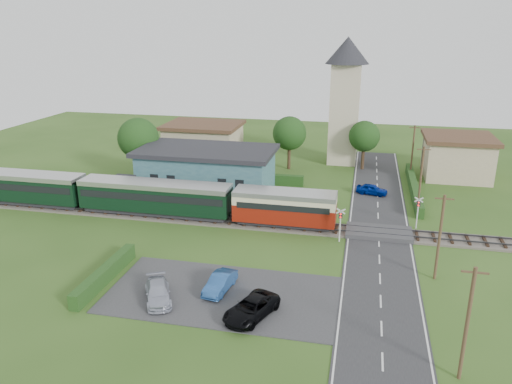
% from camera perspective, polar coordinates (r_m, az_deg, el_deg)
% --- Properties ---
extents(ground, '(120.00, 120.00, 0.00)m').
position_cam_1_polar(ground, '(48.07, 1.85, -4.80)').
color(ground, '#2D4C19').
extents(railway_track, '(76.00, 3.20, 0.49)m').
position_cam_1_polar(railway_track, '(49.84, 2.28, -3.79)').
color(railway_track, '#4C443D').
rests_on(railway_track, ground).
extents(road, '(6.00, 70.00, 0.05)m').
position_cam_1_polar(road, '(47.42, 13.87, -5.67)').
color(road, '#28282B').
rests_on(road, ground).
extents(car_park, '(17.00, 9.00, 0.08)m').
position_cam_1_polar(car_park, '(37.91, -3.88, -11.57)').
color(car_park, '#333335').
rests_on(car_park, ground).
extents(crossing_deck, '(6.20, 3.40, 0.45)m').
position_cam_1_polar(crossing_deck, '(49.18, 13.86, -4.52)').
color(crossing_deck, '#333335').
rests_on(crossing_deck, ground).
extents(platform, '(30.00, 3.00, 0.45)m').
position_cam_1_polar(platform, '(55.15, -7.39, -1.57)').
color(platform, gray).
rests_on(platform, ground).
extents(equipment_hut, '(2.30, 2.30, 2.55)m').
position_cam_1_polar(equipment_hut, '(57.78, -14.94, 0.48)').
color(equipment_hut, beige).
rests_on(equipment_hut, platform).
extents(station_building, '(16.00, 9.00, 5.30)m').
position_cam_1_polar(station_building, '(59.59, -5.62, 2.53)').
color(station_building, '#30596B').
rests_on(station_building, ground).
extents(train, '(43.20, 2.90, 3.40)m').
position_cam_1_polar(train, '(54.03, -14.54, -0.26)').
color(train, '#232328').
rests_on(train, ground).
extents(church_tower, '(6.00, 6.00, 17.60)m').
position_cam_1_polar(church_tower, '(72.01, 10.19, 11.22)').
color(church_tower, beige).
rests_on(church_tower, ground).
extents(house_west, '(10.80, 8.80, 5.50)m').
position_cam_1_polar(house_west, '(73.98, -5.99, 5.75)').
color(house_west, tan).
rests_on(house_west, ground).
extents(house_east, '(8.80, 8.80, 5.50)m').
position_cam_1_polar(house_east, '(70.35, 21.98, 3.83)').
color(house_east, tan).
rests_on(house_east, ground).
extents(hedge_carpark, '(0.80, 9.00, 1.20)m').
position_cam_1_polar(hedge_carpark, '(41.09, -16.89, -8.99)').
color(hedge_carpark, '#193814').
rests_on(hedge_carpark, ground).
extents(hedge_roadside, '(0.80, 18.00, 1.20)m').
position_cam_1_polar(hedge_roadside, '(62.50, 17.58, 0.49)').
color(hedge_roadside, '#193814').
rests_on(hedge_roadside, ground).
extents(hedge_station, '(22.00, 0.80, 1.30)m').
position_cam_1_polar(hedge_station, '(64.28, -4.34, 1.86)').
color(hedge_station, '#193814').
rests_on(hedge_station, ground).
extents(tree_a, '(5.20, 5.20, 8.00)m').
position_cam_1_polar(tree_a, '(65.32, -13.30, 5.97)').
color(tree_a, '#332316').
rests_on(tree_a, ground).
extents(tree_b, '(4.60, 4.60, 7.34)m').
position_cam_1_polar(tree_b, '(68.60, 3.85, 6.70)').
color(tree_b, '#332316').
rests_on(tree_b, ground).
extents(tree_c, '(4.20, 4.20, 6.78)m').
position_cam_1_polar(tree_c, '(69.90, 12.27, 6.24)').
color(tree_c, '#332316').
rests_on(tree_c, ground).
extents(utility_pole_a, '(1.40, 0.22, 7.00)m').
position_cam_1_polar(utility_pole_a, '(30.34, 22.99, -13.62)').
color(utility_pole_a, '#473321').
rests_on(utility_pole_a, ground).
extents(utility_pole_b, '(1.40, 0.22, 7.00)m').
position_cam_1_polar(utility_pole_b, '(40.92, 20.25, -4.80)').
color(utility_pole_b, '#473321').
rests_on(utility_pole_b, ground).
extents(utility_pole_c, '(1.40, 0.22, 7.00)m').
position_cam_1_polar(utility_pole_c, '(55.92, 18.33, 1.58)').
color(utility_pole_c, '#473321').
rests_on(utility_pole_c, ground).
extents(utility_pole_d, '(1.40, 0.22, 7.00)m').
position_cam_1_polar(utility_pole_d, '(67.47, 17.45, 4.47)').
color(utility_pole_d, '#473321').
rests_on(utility_pole_d, ground).
extents(crossing_signal_near, '(0.84, 0.28, 3.28)m').
position_cam_1_polar(crossing_signal_near, '(46.22, 9.62, -3.17)').
color(crossing_signal_near, silver).
rests_on(crossing_signal_near, ground).
extents(crossing_signal_far, '(0.84, 0.28, 3.28)m').
position_cam_1_polar(crossing_signal_far, '(50.99, 18.03, -1.76)').
color(crossing_signal_far, silver).
rests_on(crossing_signal_far, ground).
extents(streetlamp_west, '(0.30, 0.30, 5.15)m').
position_cam_1_polar(streetlamp_west, '(71.96, -12.57, 5.24)').
color(streetlamp_west, '#3F3F47').
rests_on(streetlamp_west, ground).
extents(streetlamp_east, '(0.30, 0.30, 5.15)m').
position_cam_1_polar(streetlamp_east, '(72.63, 18.54, 4.84)').
color(streetlamp_east, '#3F3F47').
rests_on(streetlamp_east, ground).
extents(car_on_road, '(3.85, 2.23, 1.23)m').
position_cam_1_polar(car_on_road, '(60.32, 13.10, 0.31)').
color(car_on_road, '#001C88').
rests_on(car_on_road, road).
extents(car_park_blue, '(1.87, 4.04, 1.28)m').
position_cam_1_polar(car_park_blue, '(38.03, -4.13, -10.30)').
color(car_park_blue, navy).
rests_on(car_park_blue, car_park).
extents(car_park_silver, '(3.46, 4.57, 1.23)m').
position_cam_1_polar(car_park_silver, '(37.41, -11.15, -11.20)').
color(car_park_silver, '#A7ABBD').
rests_on(car_park_silver, car_park).
extents(car_park_dark, '(3.73, 5.14, 1.30)m').
position_cam_1_polar(car_park_dark, '(34.86, -0.55, -13.13)').
color(car_park_dark, black).
rests_on(car_park_dark, car_park).
extents(pedestrian_near, '(0.57, 0.39, 1.53)m').
position_cam_1_polar(pedestrian_near, '(52.74, -0.16, -1.21)').
color(pedestrian_near, gray).
rests_on(pedestrian_near, platform).
extents(pedestrian_far, '(0.68, 0.84, 1.62)m').
position_cam_1_polar(pedestrian_far, '(56.96, -14.06, -0.22)').
color(pedestrian_far, gray).
rests_on(pedestrian_far, platform).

